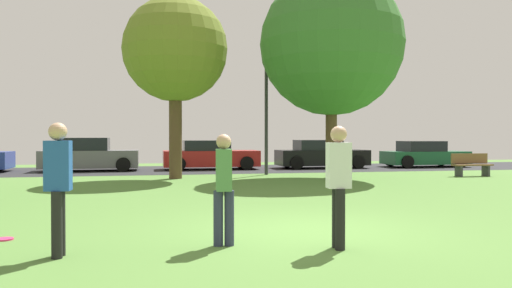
{
  "coord_description": "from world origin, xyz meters",
  "views": [
    {
      "loc": [
        -2.55,
        -8.25,
        1.59
      ],
      "look_at": [
        0.0,
        3.99,
        1.4
      ],
      "focal_mm": 35.73,
      "sensor_mm": 36.0,
      "label": 1
    }
  ],
  "objects_px": {
    "person_walking": "(224,185)",
    "parked_car_green": "(424,155)",
    "person_thrower": "(58,182)",
    "parked_car_grey": "(89,156)",
    "park_bench": "(471,165)",
    "parked_car_black": "(321,155)",
    "parked_car_red": "(210,156)",
    "oak_tree_right": "(331,44)",
    "street_lamp_post": "(266,120)",
    "maple_tree_near": "(175,50)",
    "frisbee_disc": "(4,239)",
    "person_catcher": "(339,181)"
  },
  "relations": [
    {
      "from": "person_thrower",
      "to": "parked_car_grey",
      "type": "xyz_separation_m",
      "value": [
        -1.54,
        17.27,
        -0.3
      ]
    },
    {
      "from": "parked_car_grey",
      "to": "street_lamp_post",
      "type": "distance_m",
      "value": 8.51
    },
    {
      "from": "person_walking",
      "to": "parked_car_black",
      "type": "bearing_deg",
      "value": -18.35
    },
    {
      "from": "maple_tree_near",
      "to": "parked_car_green",
      "type": "distance_m",
      "value": 14.42
    },
    {
      "from": "person_thrower",
      "to": "parked_car_black",
      "type": "distance_m",
      "value": 19.6
    },
    {
      "from": "person_catcher",
      "to": "parked_car_black",
      "type": "bearing_deg",
      "value": -103.99
    },
    {
      "from": "parked_car_black",
      "to": "parked_car_green",
      "type": "bearing_deg",
      "value": -1.92
    },
    {
      "from": "person_walking",
      "to": "parked_car_green",
      "type": "bearing_deg",
      "value": -32.51
    },
    {
      "from": "frisbee_disc",
      "to": "parked_car_grey",
      "type": "distance_m",
      "value": 15.95
    },
    {
      "from": "maple_tree_near",
      "to": "person_catcher",
      "type": "distance_m",
      "value": 13.17
    },
    {
      "from": "parked_car_grey",
      "to": "parked_car_black",
      "type": "relative_size",
      "value": 0.96
    },
    {
      "from": "person_thrower",
      "to": "person_walking",
      "type": "bearing_deg",
      "value": 10.44
    },
    {
      "from": "maple_tree_near",
      "to": "street_lamp_post",
      "type": "bearing_deg",
      "value": 17.5
    },
    {
      "from": "parked_car_red",
      "to": "parked_car_green",
      "type": "relative_size",
      "value": 1.07
    },
    {
      "from": "person_thrower",
      "to": "person_catcher",
      "type": "relative_size",
      "value": 1.02
    },
    {
      "from": "oak_tree_right",
      "to": "frisbee_disc",
      "type": "height_order",
      "value": "oak_tree_right"
    },
    {
      "from": "oak_tree_right",
      "to": "frisbee_disc",
      "type": "xyz_separation_m",
      "value": [
        -8.96,
        -9.99,
        -5.07
      ]
    },
    {
      "from": "person_catcher",
      "to": "parked_car_green",
      "type": "distance_m",
      "value": 20.6
    },
    {
      "from": "parked_car_grey",
      "to": "parked_car_green",
      "type": "relative_size",
      "value": 1.01
    },
    {
      "from": "person_catcher",
      "to": "parked_car_grey",
      "type": "bearing_deg",
      "value": -68.8
    },
    {
      "from": "oak_tree_right",
      "to": "person_catcher",
      "type": "xyz_separation_m",
      "value": [
        -4.16,
        -11.61,
        -4.12
      ]
    },
    {
      "from": "person_thrower",
      "to": "person_catcher",
      "type": "distance_m",
      "value": 3.8
    },
    {
      "from": "person_walking",
      "to": "parked_car_red",
      "type": "height_order",
      "value": "person_walking"
    },
    {
      "from": "park_bench",
      "to": "street_lamp_post",
      "type": "relative_size",
      "value": 0.36
    },
    {
      "from": "oak_tree_right",
      "to": "parked_car_grey",
      "type": "distance_m",
      "value": 12.02
    },
    {
      "from": "person_catcher",
      "to": "park_bench",
      "type": "height_order",
      "value": "person_catcher"
    },
    {
      "from": "frisbee_disc",
      "to": "street_lamp_post",
      "type": "bearing_deg",
      "value": 60.25
    },
    {
      "from": "person_thrower",
      "to": "street_lamp_post",
      "type": "height_order",
      "value": "street_lamp_post"
    },
    {
      "from": "person_thrower",
      "to": "street_lamp_post",
      "type": "relative_size",
      "value": 0.39
    },
    {
      "from": "maple_tree_near",
      "to": "person_walking",
      "type": "relative_size",
      "value": 4.2
    },
    {
      "from": "frisbee_disc",
      "to": "parked_car_green",
      "type": "bearing_deg",
      "value": 44.11
    },
    {
      "from": "person_thrower",
      "to": "person_walking",
      "type": "relative_size",
      "value": 1.09
    },
    {
      "from": "oak_tree_right",
      "to": "park_bench",
      "type": "height_order",
      "value": "oak_tree_right"
    },
    {
      "from": "parked_car_grey",
      "to": "person_walking",
      "type": "bearing_deg",
      "value": -77.52
    },
    {
      "from": "person_thrower",
      "to": "parked_car_red",
      "type": "bearing_deg",
      "value": 81.28
    },
    {
      "from": "oak_tree_right",
      "to": "street_lamp_post",
      "type": "bearing_deg",
      "value": 135.03
    },
    {
      "from": "person_walking",
      "to": "parked_car_grey",
      "type": "xyz_separation_m",
      "value": [
        -3.77,
        17.03,
        -0.2
      ]
    },
    {
      "from": "person_thrower",
      "to": "parked_car_grey",
      "type": "height_order",
      "value": "person_thrower"
    },
    {
      "from": "person_walking",
      "to": "park_bench",
      "type": "distance_m",
      "value": 15.68
    },
    {
      "from": "oak_tree_right",
      "to": "person_walking",
      "type": "distance_m",
      "value": 13.16
    },
    {
      "from": "frisbee_disc",
      "to": "street_lamp_post",
      "type": "relative_size",
      "value": 0.06
    },
    {
      "from": "parked_car_black",
      "to": "park_bench",
      "type": "relative_size",
      "value": 2.8
    },
    {
      "from": "parked_car_black",
      "to": "street_lamp_post",
      "type": "xyz_separation_m",
      "value": [
        -3.66,
        -3.73,
        1.6
      ]
    },
    {
      "from": "park_bench",
      "to": "street_lamp_post",
      "type": "xyz_separation_m",
      "value": [
        -7.79,
        2.45,
        1.79
      ]
    },
    {
      "from": "frisbee_disc",
      "to": "park_bench",
      "type": "distance_m",
      "value": 17.56
    },
    {
      "from": "oak_tree_right",
      "to": "frisbee_disc",
      "type": "relative_size",
      "value": 28.97
    },
    {
      "from": "person_walking",
      "to": "frisbee_disc",
      "type": "bearing_deg",
      "value": 76.39
    },
    {
      "from": "frisbee_disc",
      "to": "person_thrower",
      "type": "bearing_deg",
      "value": -52.85
    },
    {
      "from": "person_thrower",
      "to": "parked_car_grey",
      "type": "bearing_deg",
      "value": 99.42
    },
    {
      "from": "maple_tree_near",
      "to": "person_thrower",
      "type": "distance_m",
      "value": 12.96
    }
  ]
}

